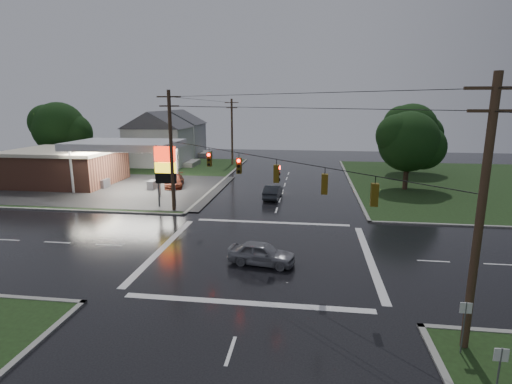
# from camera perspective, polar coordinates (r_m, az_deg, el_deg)

# --- Properties ---
(ground) EXTENTS (120.00, 120.00, 0.00)m
(ground) POSITION_cam_1_polar(r_m,az_deg,el_deg) (27.23, 0.96, -8.66)
(ground) COLOR black
(ground) RESTS_ON ground
(grass_nw) EXTENTS (36.00, 36.00, 0.08)m
(grass_nw) POSITION_cam_1_polar(r_m,az_deg,el_deg) (59.64, -21.47, 2.26)
(grass_nw) COLOR black
(grass_nw) RESTS_ON ground
(grass_ne) EXTENTS (36.00, 36.00, 0.08)m
(grass_ne) POSITION_cam_1_polar(r_m,az_deg,el_deg) (56.99, 31.43, 0.82)
(grass_ne) COLOR black
(grass_ne) RESTS_ON ground
(gas_station) EXTENTS (26.20, 18.00, 5.60)m
(gas_station) POSITION_cam_1_polar(r_m,az_deg,el_deg) (53.76, -24.61, 3.65)
(gas_station) COLOR #2D2D2D
(gas_station) RESTS_ON ground
(pylon_sign) EXTENTS (2.00, 0.35, 6.00)m
(pylon_sign) POSITION_cam_1_polar(r_m,az_deg,el_deg) (38.60, -12.81, 3.57)
(pylon_sign) COLOR #59595E
(pylon_sign) RESTS_ON ground
(utility_pole_nw) EXTENTS (2.20, 0.32, 11.00)m
(utility_pole_nw) POSITION_cam_1_polar(r_m,az_deg,el_deg) (37.10, -12.02, 5.92)
(utility_pole_nw) COLOR #382619
(utility_pole_nw) RESTS_ON ground
(utility_pole_se) EXTENTS (2.20, 0.32, 11.00)m
(utility_pole_se) POSITION_cam_1_polar(r_m,az_deg,el_deg) (17.50, 29.41, -2.81)
(utility_pole_se) COLOR #382619
(utility_pole_se) RESTS_ON ground
(utility_pole_n) EXTENTS (2.20, 0.32, 10.50)m
(utility_pole_n) POSITION_cam_1_polar(r_m,az_deg,el_deg) (64.56, -3.45, 8.70)
(utility_pole_n) COLOR #382619
(utility_pole_n) RESTS_ON ground
(traffic_signals) EXTENTS (26.87, 26.87, 1.47)m
(traffic_signals) POSITION_cam_1_polar(r_m,az_deg,el_deg) (25.57, 1.04, 4.98)
(traffic_signals) COLOR black
(traffic_signals) RESTS_ON ground
(house_near) EXTENTS (11.05, 8.48, 8.60)m
(house_near) POSITION_cam_1_polar(r_m,az_deg,el_deg) (65.93, -13.68, 7.52)
(house_near) COLOR silver
(house_near) RESTS_ON ground
(house_far) EXTENTS (11.05, 8.48, 8.60)m
(house_far) POSITION_cam_1_polar(r_m,az_deg,el_deg) (77.51, -11.15, 8.36)
(house_far) COLOR silver
(house_far) RESTS_ON ground
(tree_nw_behind) EXTENTS (8.93, 7.60, 10.00)m
(tree_nw_behind) POSITION_cam_1_polar(r_m,az_deg,el_deg) (66.44, -26.20, 8.17)
(tree_nw_behind) COLOR black
(tree_nw_behind) RESTS_ON ground
(tree_ne_near) EXTENTS (7.99, 6.80, 8.98)m
(tree_ne_near) POSITION_cam_1_polar(r_m,az_deg,el_deg) (48.68, 21.13, 6.70)
(tree_ne_near) COLOR black
(tree_ne_near) RESTS_ON ground
(tree_ne_far) EXTENTS (8.46, 7.20, 9.80)m
(tree_ne_far) POSITION_cam_1_polar(r_m,az_deg,el_deg) (60.97, 21.41, 8.30)
(tree_ne_far) COLOR black
(tree_ne_far) RESTS_ON ground
(car_north) EXTENTS (1.80, 4.49, 1.45)m
(car_north) POSITION_cam_1_polar(r_m,az_deg,el_deg) (42.11, 2.42, 0.06)
(car_north) COLOR #22262A
(car_north) RESTS_ON ground
(car_crossing) EXTENTS (4.42, 2.35, 1.43)m
(car_crossing) POSITION_cam_1_polar(r_m,az_deg,el_deg) (25.16, 0.82, -8.74)
(car_crossing) COLOR gray
(car_crossing) RESTS_ON ground
(car_pump) EXTENTS (3.15, 5.31, 1.44)m
(car_pump) POSITION_cam_1_polar(r_m,az_deg,el_deg) (48.67, -11.57, 1.53)
(car_pump) COLOR #5F2515
(car_pump) RESTS_ON ground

